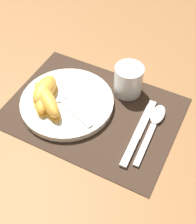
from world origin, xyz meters
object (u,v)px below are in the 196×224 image
Objects in this scene: citrus_wedge_0 at (45,91)px; fork at (64,102)px; citrus_wedge_2 at (47,100)px; juice_glass at (128,81)px; spoon at (155,122)px; plate at (67,102)px; knife at (138,133)px; citrus_wedge_1 at (43,99)px.

fork is at bearing 3.30° from citrus_wedge_0.
juice_glass is at bearing 44.80° from citrus_wedge_2.
juice_glass is 0.62× the size of citrus_wedge_2.
spoon is 0.27m from citrus_wedge_2.
fork is at bearing -134.30° from juice_glass.
citrus_wedge_0 is (-0.06, -0.01, 0.03)m from plate.
plate is at bearing 178.85° from knife.
juice_glass reaches higher than spoon.
knife is 1.60× the size of citrus_wedge_2.
citrus_wedge_2 is at bearing -7.75° from citrus_wedge_1.
juice_glass is 0.38× the size of knife.
fork is at bearing 29.64° from citrus_wedge_1.
plate is 1.80× the size of citrus_wedge_2.
spoon is 0.23m from fork.
plate is 0.06m from citrus_wedge_2.
spoon is (0.22, 0.04, -0.00)m from plate.
plate reaches higher than knife.
plate is 2.17× the size of citrus_wedge_0.
knife is 1.98× the size of citrus_wedge_1.
citrus_wedge_2 is at bearing -171.86° from knife.
knife is 0.25m from citrus_wedge_1.
plate is 0.17m from juice_glass.
citrus_wedge_2 is at bearing -162.27° from spoon.
spoon is (0.10, -0.07, -0.03)m from juice_glass.
citrus_wedge_2 reaches higher than plate.
citrus_wedge_2 reaches higher than fork.
citrus_wedge_0 reaches higher than knife.
plate is at bearing 13.52° from citrus_wedge_0.
plate is 2.23× the size of citrus_wedge_1.
knife is at bearing -1.15° from plate.
fork is at bearing -178.24° from knife.
fork is (-0.12, -0.12, -0.02)m from juice_glass.
juice_glass is 0.22m from citrus_wedge_2.
juice_glass reaches higher than plate.
citrus_wedge_2 is (0.02, -0.02, -0.00)m from citrus_wedge_0.
fork is (-0.20, -0.01, 0.02)m from knife.
citrus_wedge_1 is at bearing -150.36° from fork.
citrus_wedge_0 is (-0.28, -0.06, 0.03)m from spoon.
citrus_wedge_1 reaches higher than spoon.
knife is at bearing 8.14° from citrus_wedge_2.
juice_glass is at bearing 36.27° from citrus_wedge_0.
citrus_wedge_0 is 1.02× the size of citrus_wedge_1.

